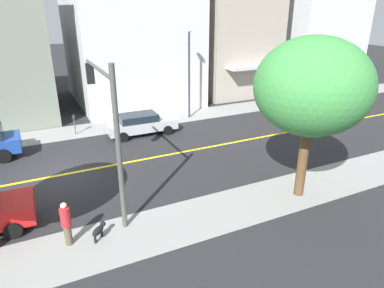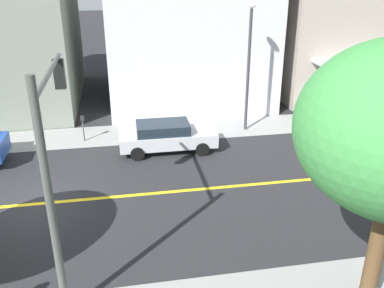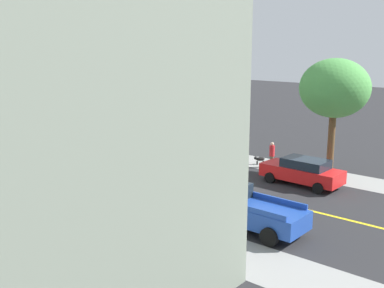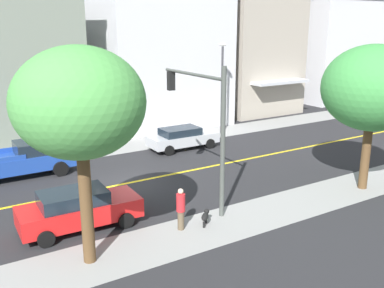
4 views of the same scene
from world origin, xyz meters
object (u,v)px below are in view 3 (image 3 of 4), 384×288
traffic_light_mast (233,106)px  small_dog (259,159)px  street_tree_right_corner (170,84)px  blue_pickup_truck (239,206)px  street_tree_left_near (335,89)px  fire_hydrant (198,223)px  silver_sedan_left_curb (97,172)px  street_lamp (20,113)px  pedestrian_red_shirt (272,154)px  grey_sedan_right_curb (20,117)px  red_sedan_right_curb (302,171)px  parking_meter (117,191)px  pedestrian_yellow_shirt (88,118)px

traffic_light_mast → small_dog: bearing=149.2°
street_tree_right_corner → blue_pickup_truck: 18.17m
traffic_light_mast → small_dog: 4.35m
street_tree_left_near → fire_hydrant: (-12.01, 0.78, -5.13)m
street_tree_right_corner → silver_sedan_left_curb: 12.30m
blue_pickup_truck → street_lamp: bearing=8.7°
street_tree_left_near → pedestrian_red_shirt: street_tree_left_near is taller
street_tree_right_corner → street_lamp: 12.90m
grey_sedan_right_curb → fire_hydrant: bearing=163.8°
red_sedan_right_curb → small_dog: size_ratio=7.24×
fire_hydrant → small_dog: bearing=19.5°
traffic_light_mast → blue_pickup_truck: traffic_light_mast is taller
street_tree_left_near → pedestrian_red_shirt: (-0.41, 3.89, -4.59)m
parking_meter → street_lamp: 9.13m
red_sedan_right_curb → pedestrian_red_shirt: bearing=-31.9°
fire_hydrant → blue_pickup_truck: bearing=-29.7°
silver_sedan_left_curb → pedestrian_yellow_shirt: 19.52m
street_tree_right_corner → pedestrian_yellow_shirt: size_ratio=4.00×
silver_sedan_left_curb → small_dog: size_ratio=6.98×
street_tree_right_corner → pedestrian_red_shirt: street_tree_right_corner is taller
red_sedan_right_curb → grey_sedan_right_curb: 31.84m
pedestrian_yellow_shirt → pedestrian_red_shirt: size_ratio=1.02×
traffic_light_mast → blue_pickup_truck: size_ratio=1.06×
parking_meter → silver_sedan_left_curb: (1.91, 4.01, -0.14)m
fire_hydrant → grey_sedan_right_curb: grey_sedan_right_curb is taller
parking_meter → grey_sedan_right_curb: (9.86, 26.49, -0.11)m
fire_hydrant → red_sedan_right_curb: 9.36m
silver_sedan_left_curb → traffic_light_mast: bearing=-114.3°
grey_sedan_right_curb → pedestrian_red_shirt: pedestrian_red_shirt is taller
grey_sedan_right_curb → silver_sedan_left_curb: 23.84m
fire_hydrant → street_lamp: street_lamp is taller
fire_hydrant → grey_sedan_right_curb: (9.57, 31.57, 0.40)m
street_lamp → small_dog: street_lamp is taller
street_tree_left_near → parking_meter: street_tree_left_near is taller
street_tree_left_near → street_lamp: bearing=130.7°
red_sedan_right_curb → fire_hydrant: bearing=90.1°
street_tree_right_corner → red_sedan_right_curb: (-3.11, -13.39, -4.15)m
street_lamp → pedestrian_yellow_shirt: street_lamp is taller
parking_meter → small_dog: parking_meter is taller
street_tree_left_near → pedestrian_yellow_shirt: (1.05, 25.68, -4.57)m
street_tree_right_corner → parking_meter: (-12.73, -8.04, -4.09)m
street_tree_left_near → blue_pickup_truck: size_ratio=1.23×
street_lamp → red_sedan_right_curb: street_lamp is taller
parking_meter → blue_pickup_truck: (2.01, -6.06, 0.04)m
pedestrian_yellow_shirt → small_dog: (-1.30, -20.73, -0.56)m
street_tree_right_corner → red_sedan_right_curb: 14.36m
street_tree_left_near → parking_meter: 14.37m
red_sedan_right_curb → parking_meter: bearing=62.7°
grey_sedan_right_curb → small_dog: size_ratio=6.48×
silver_sedan_left_curb → blue_pickup_truck: bearing=-179.0°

